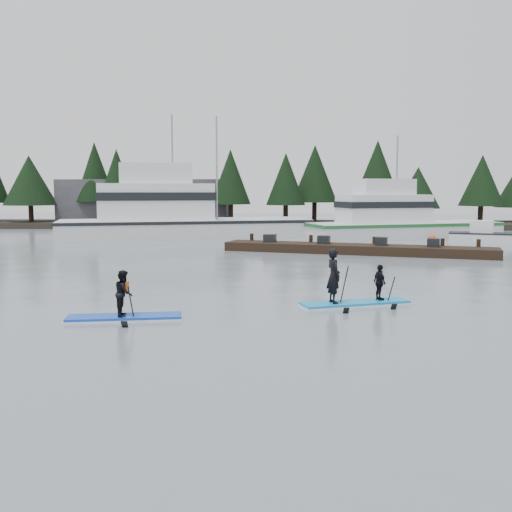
{
  "coord_description": "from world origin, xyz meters",
  "views": [
    {
      "loc": [
        1.26,
        -17.58,
        3.81
      ],
      "look_at": [
        0.0,
        6.0,
        1.1
      ],
      "focal_mm": 40.0,
      "sensor_mm": 36.0,
      "label": 1
    }
  ],
  "objects_px": {
    "fishing_boat_large": "(178,227)",
    "floating_dock": "(356,249)",
    "paddleboard_solo": "(124,303)",
    "paddleboard_duo": "(351,287)",
    "fishing_boat_medium": "(399,229)"
  },
  "relations": [
    {
      "from": "paddleboard_solo",
      "to": "floating_dock",
      "type": "bearing_deg",
      "value": 53.62
    },
    {
      "from": "paddleboard_solo",
      "to": "paddleboard_duo",
      "type": "xyz_separation_m",
      "value": [
        6.96,
        2.44,
        0.13
      ]
    },
    {
      "from": "floating_dock",
      "to": "paddleboard_duo",
      "type": "distance_m",
      "value": 16.14
    },
    {
      "from": "fishing_boat_large",
      "to": "floating_dock",
      "type": "relative_size",
      "value": 1.27
    },
    {
      "from": "floating_dock",
      "to": "fishing_boat_medium",
      "type": "bearing_deg",
      "value": 83.43
    },
    {
      "from": "fishing_boat_medium",
      "to": "fishing_boat_large",
      "type": "bearing_deg",
      "value": 163.05
    },
    {
      "from": "paddleboard_duo",
      "to": "paddleboard_solo",
      "type": "bearing_deg",
      "value": 179.58
    },
    {
      "from": "floating_dock",
      "to": "paddleboard_solo",
      "type": "height_order",
      "value": "paddleboard_solo"
    },
    {
      "from": "floating_dock",
      "to": "paddleboard_solo",
      "type": "xyz_separation_m",
      "value": [
        -9.04,
        -18.44,
        0.22
      ]
    },
    {
      "from": "floating_dock",
      "to": "paddleboard_duo",
      "type": "relative_size",
      "value": 4.33
    },
    {
      "from": "fishing_boat_large",
      "to": "paddleboard_solo",
      "type": "bearing_deg",
      "value": -98.94
    },
    {
      "from": "fishing_boat_medium",
      "to": "paddleboard_solo",
      "type": "distance_m",
      "value": 33.66
    },
    {
      "from": "fishing_boat_large",
      "to": "paddleboard_duo",
      "type": "relative_size",
      "value": 5.52
    },
    {
      "from": "fishing_boat_large",
      "to": "paddleboard_solo",
      "type": "distance_m",
      "value": 30.12
    },
    {
      "from": "floating_dock",
      "to": "paddleboard_duo",
      "type": "bearing_deg",
      "value": -81.96
    }
  ]
}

